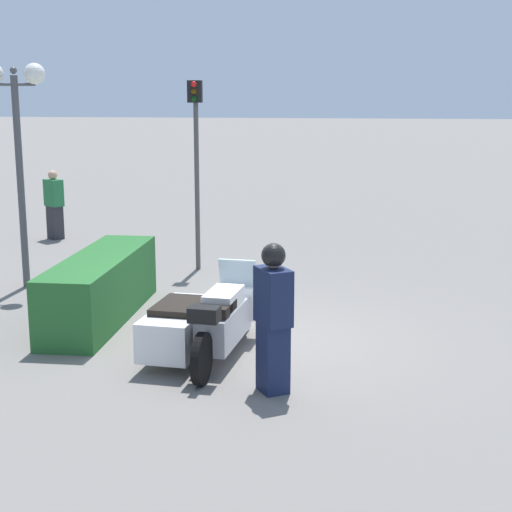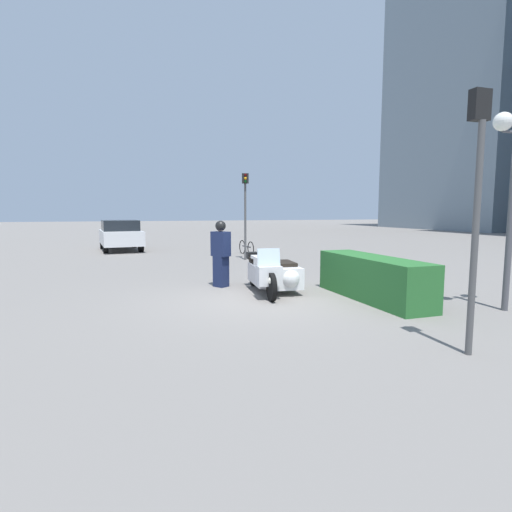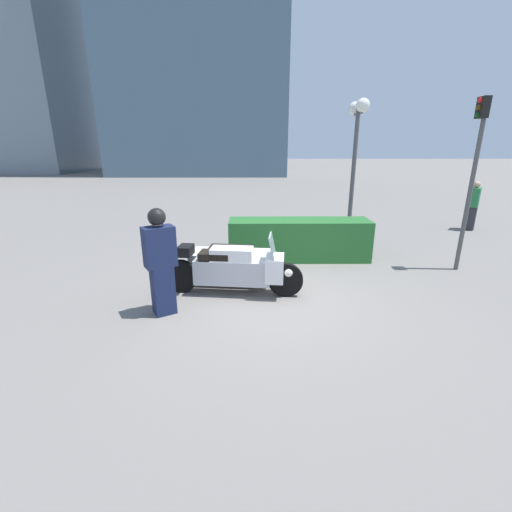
% 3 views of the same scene
% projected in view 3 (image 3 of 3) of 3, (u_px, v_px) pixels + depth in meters
% --- Properties ---
extents(ground_plane, '(160.00, 160.00, 0.00)m').
position_uv_depth(ground_plane, '(273.00, 301.00, 6.08)').
color(ground_plane, slate).
extents(police_motorcycle, '(2.57, 1.34, 1.15)m').
position_uv_depth(police_motorcycle, '(236.00, 265.00, 6.53)').
color(police_motorcycle, black).
rests_on(police_motorcycle, ground).
extents(officer_rider, '(0.55, 0.49, 1.74)m').
position_uv_depth(officer_rider, '(160.00, 260.00, 5.38)').
color(officer_rider, '#192347').
rests_on(officer_rider, ground).
extents(hedge_bush_curbside, '(3.34, 0.85, 0.97)m').
position_uv_depth(hedge_bush_curbside, '(299.00, 239.00, 8.26)').
color(hedge_bush_curbside, '#28662D').
rests_on(hedge_bush_curbside, ground).
extents(twin_lamp_post, '(0.35, 1.07, 3.82)m').
position_uv_depth(twin_lamp_post, '(356.00, 133.00, 9.34)').
color(twin_lamp_post, '#4C4C51').
rests_on(twin_lamp_post, ground).
extents(traffic_light_near, '(0.23, 0.26, 3.55)m').
position_uv_depth(traffic_light_near, '(474.00, 162.00, 6.96)').
color(traffic_light_near, '#4C4C4C').
rests_on(traffic_light_near, ground).
extents(pedestrian_bystander, '(0.49, 0.52, 1.58)m').
position_uv_depth(pedestrian_bystander, '(473.00, 206.00, 11.12)').
color(pedestrian_bystander, '#2D2D33').
rests_on(pedestrian_bystander, ground).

